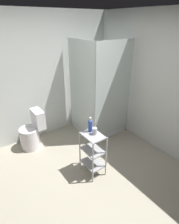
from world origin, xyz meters
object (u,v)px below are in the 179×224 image
at_px(shower_stall, 98,113).
at_px(shampoo_bottle_blue, 90,126).
at_px(storage_cart, 93,151).
at_px(toilet, 32,133).
at_px(rinse_cup, 95,131).

relative_size(shower_stall, shampoo_bottle_blue, 8.21).
bearing_deg(shower_stall, storage_cart, -41.48).
bearing_deg(toilet, shampoo_bottle_blue, 26.42).
distance_m(shower_stall, rinse_cup, 1.31).
xyz_separation_m(shampoo_bottle_blue, rinse_cup, (0.10, 0.01, -0.05)).
height_order(toilet, shampoo_bottle_blue, shampoo_bottle_blue).
distance_m(shampoo_bottle_blue, rinse_cup, 0.11).
relative_size(storage_cart, rinse_cup, 6.81).
relative_size(toilet, rinse_cup, 7.00).
xyz_separation_m(shower_stall, storage_cart, (0.97, -0.86, -0.03)).
height_order(storage_cart, shampoo_bottle_blue, shampoo_bottle_blue).
relative_size(shampoo_bottle_blue, rinse_cup, 2.24).
relative_size(shower_stall, rinse_cup, 18.41).
distance_m(shower_stall, shampoo_bottle_blue, 1.26).
xyz_separation_m(shower_stall, rinse_cup, (0.97, -0.82, 0.33)).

